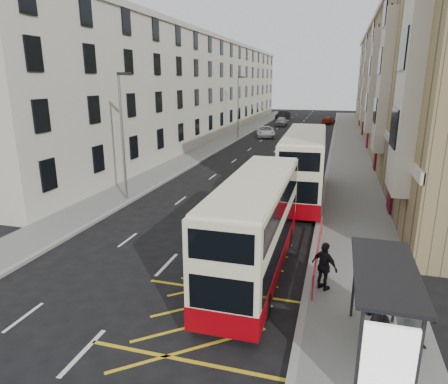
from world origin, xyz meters
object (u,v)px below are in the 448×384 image
(street_lamp_far, at_px, (238,104))
(car_dark, at_px, (283,115))
(street_lamp_near, at_px, (123,130))
(double_decker_front, at_px, (255,226))
(pedestrian_mid, at_px, (421,320))
(bus_shelter, at_px, (390,301))
(double_decker_rear, at_px, (304,165))
(car_red, at_px, (329,120))
(car_silver, at_px, (281,121))
(pedestrian_far, at_px, (324,266))
(pedestrian_near, at_px, (376,322))
(white_van, at_px, (266,132))

(street_lamp_far, distance_m, car_dark, 30.40)
(street_lamp_near, bearing_deg, double_decker_front, -36.96)
(pedestrian_mid, xyz_separation_m, car_dark, (-13.89, 71.32, -0.21))
(bus_shelter, height_order, double_decker_rear, double_decker_rear)
(pedestrian_mid, height_order, car_red, pedestrian_mid)
(street_lamp_far, height_order, car_silver, street_lamp_far)
(street_lamp_near, xyz_separation_m, car_silver, (3.36, 47.30, -3.85))
(street_lamp_near, distance_m, double_decker_front, 12.93)
(bus_shelter, height_order, pedestrian_far, bus_shelter)
(pedestrian_near, xyz_separation_m, car_red, (-3.36, 65.12, -0.45))
(pedestrian_far, bearing_deg, car_red, -54.53)
(bus_shelter, height_order, street_lamp_far, street_lamp_far)
(car_red, bearing_deg, double_decker_front, 99.85)
(bus_shelter, xyz_separation_m, car_dark, (-12.82, 72.50, -1.33))
(bus_shelter, bearing_deg, car_dark, 100.03)
(street_lamp_near, xyz_separation_m, double_decker_rear, (11.00, 3.87, -2.38))
(pedestrian_near, bearing_deg, white_van, -93.05)
(bus_shelter, relative_size, street_lamp_far, 0.53)
(double_decker_rear, height_order, car_red, double_decker_rear)
(street_lamp_far, bearing_deg, car_dark, 86.44)
(street_lamp_near, bearing_deg, double_decker_rear, 19.38)
(street_lamp_near, xyz_separation_m, pedestrian_mid, (15.76, -11.21, -3.62))
(bus_shelter, xyz_separation_m, double_decker_front, (-4.57, 4.77, -0.11))
(pedestrian_mid, relative_size, car_dark, 0.35)
(pedestrian_near, relative_size, pedestrian_far, 1.01)
(double_decker_rear, relative_size, car_red, 2.54)
(street_lamp_near, relative_size, car_dark, 1.64)
(street_lamp_far, relative_size, car_dark, 1.64)
(pedestrian_far, bearing_deg, car_dark, -47.06)
(double_decker_rear, xyz_separation_m, car_silver, (-7.64, 43.42, -1.47))
(pedestrian_mid, distance_m, white_van, 45.84)
(double_decker_front, xyz_separation_m, double_decker_rear, (0.88, 11.49, 0.22))
(pedestrian_near, bearing_deg, double_decker_rear, -94.65)
(pedestrian_mid, relative_size, white_van, 0.33)
(street_lamp_near, bearing_deg, pedestrian_far, -33.51)
(double_decker_rear, xyz_separation_m, pedestrian_mid, (4.76, -15.09, -1.24))
(white_van, relative_size, car_red, 1.19)
(pedestrian_mid, distance_m, car_red, 64.74)
(pedestrian_mid, height_order, car_silver, pedestrian_mid)
(car_silver, bearing_deg, pedestrian_far, -82.08)
(double_decker_rear, relative_size, pedestrian_near, 5.96)
(street_lamp_far, xyz_separation_m, double_decker_rear, (11.00, -26.13, -2.38))
(car_dark, bearing_deg, street_lamp_far, -83.19)
(bus_shelter, xyz_separation_m, car_silver, (-11.33, 59.69, -1.35))
(bus_shelter, distance_m, car_red, 65.86)
(car_silver, bearing_deg, street_lamp_far, -102.81)
(car_silver, relative_size, car_red, 1.05)
(double_decker_front, bearing_deg, pedestrian_near, -43.95)
(pedestrian_mid, bearing_deg, double_decker_rear, 115.15)
(white_van, distance_m, car_silver, 14.41)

